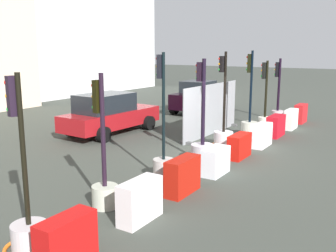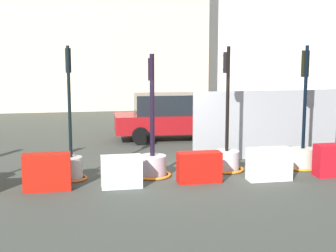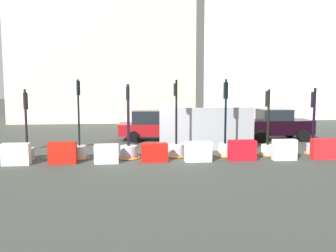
{
  "view_description": "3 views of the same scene",
  "coord_description": "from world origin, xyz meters",
  "px_view_note": "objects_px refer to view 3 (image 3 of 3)",
  "views": [
    {
      "loc": [
        -11.25,
        -5.42,
        3.45
      ],
      "look_at": [
        -1.74,
        0.76,
        1.17
      ],
      "focal_mm": 41.19,
      "sensor_mm": 36.0,
      "label": 1
    },
    {
      "loc": [
        -2.78,
        -12.34,
        3.28
      ],
      "look_at": [
        -0.6,
        -0.04,
        1.32
      ],
      "focal_mm": 52.44,
      "sensor_mm": 36.0,
      "label": 2
    },
    {
      "loc": [
        -0.75,
        -16.12,
        3.25
      ],
      "look_at": [
        0.72,
        0.35,
        1.34
      ],
      "focal_mm": 40.65,
      "sensor_mm": 36.0,
      "label": 3
    }
  ],
  "objects_px": {
    "traffic_light_2": "(80,147)",
    "traffic_light_3": "(129,148)",
    "traffic_light_1": "(27,145)",
    "traffic_light_5": "(225,144)",
    "car_black_sedan": "(276,125)",
    "traffic_light_6": "(267,143)",
    "construction_barrier_5": "(198,152)",
    "traffic_light_7": "(313,142)",
    "construction_barrier_2": "(63,153)",
    "construction_barrier_7": "(284,150)",
    "construction_barrier_3": "(106,154)",
    "construction_barrier_8": "(323,149)",
    "construction_barrier_6": "(242,150)",
    "car_red_compact": "(157,125)",
    "construction_barrier_4": "(154,153)",
    "traffic_light_4": "(176,146)",
    "construction_barrier_1": "(16,154)"
  },
  "relations": [
    {
      "from": "traffic_light_7",
      "to": "car_red_compact",
      "type": "xyz_separation_m",
      "value": [
        -6.78,
        4.86,
        0.26
      ]
    },
    {
      "from": "construction_barrier_5",
      "to": "construction_barrier_8",
      "type": "relative_size",
      "value": 1.09
    },
    {
      "from": "traffic_light_6",
      "to": "traffic_light_7",
      "type": "bearing_deg",
      "value": 2.69
    },
    {
      "from": "traffic_light_5",
      "to": "construction_barrier_4",
      "type": "distance_m",
      "value": 3.29
    },
    {
      "from": "traffic_light_2",
      "to": "construction_barrier_7",
      "type": "height_order",
      "value": "traffic_light_2"
    },
    {
      "from": "traffic_light_7",
      "to": "traffic_light_5",
      "type": "bearing_deg",
      "value": -177.94
    },
    {
      "from": "construction_barrier_2",
      "to": "construction_barrier_8",
      "type": "bearing_deg",
      "value": -0.14
    },
    {
      "from": "traffic_light_2",
      "to": "traffic_light_5",
      "type": "bearing_deg",
      "value": 0.51
    },
    {
      "from": "construction_barrier_3",
      "to": "car_black_sedan",
      "type": "height_order",
      "value": "car_black_sedan"
    },
    {
      "from": "traffic_light_2",
      "to": "traffic_light_3",
      "type": "bearing_deg",
      "value": -1.79
    },
    {
      "from": "traffic_light_2",
      "to": "construction_barrier_8",
      "type": "distance_m",
      "value": 10.34
    },
    {
      "from": "traffic_light_1",
      "to": "construction_barrier_3",
      "type": "height_order",
      "value": "traffic_light_1"
    },
    {
      "from": "traffic_light_2",
      "to": "construction_barrier_4",
      "type": "distance_m",
      "value": 3.25
    },
    {
      "from": "construction_barrier_1",
      "to": "construction_barrier_2",
      "type": "distance_m",
      "value": 1.79
    },
    {
      "from": "traffic_light_1",
      "to": "construction_barrier_4",
      "type": "relative_size",
      "value": 2.72
    },
    {
      "from": "traffic_light_2",
      "to": "construction_barrier_7",
      "type": "distance_m",
      "value": 8.64
    },
    {
      "from": "traffic_light_2",
      "to": "construction_barrier_7",
      "type": "xyz_separation_m",
      "value": [
        8.58,
        -0.96,
        -0.08
      ]
    },
    {
      "from": "construction_barrier_2",
      "to": "traffic_light_2",
      "type": "bearing_deg",
      "value": 59.44
    },
    {
      "from": "construction_barrier_6",
      "to": "traffic_light_3",
      "type": "bearing_deg",
      "value": 170.46
    },
    {
      "from": "construction_barrier_7",
      "to": "car_red_compact",
      "type": "relative_size",
      "value": 0.22
    },
    {
      "from": "traffic_light_3",
      "to": "construction_barrier_6",
      "type": "bearing_deg",
      "value": -9.54
    },
    {
      "from": "traffic_light_6",
      "to": "construction_barrier_2",
      "type": "bearing_deg",
      "value": -173.37
    },
    {
      "from": "traffic_light_3",
      "to": "car_black_sedan",
      "type": "bearing_deg",
      "value": 29.2
    },
    {
      "from": "construction_barrier_1",
      "to": "construction_barrier_8",
      "type": "height_order",
      "value": "construction_barrier_8"
    },
    {
      "from": "construction_barrier_1",
      "to": "traffic_light_4",
      "type": "bearing_deg",
      "value": 10.25
    },
    {
      "from": "construction_barrier_7",
      "to": "car_black_sedan",
      "type": "relative_size",
      "value": 0.25
    },
    {
      "from": "traffic_light_7",
      "to": "construction_barrier_6",
      "type": "height_order",
      "value": "traffic_light_7"
    },
    {
      "from": "traffic_light_5",
      "to": "construction_barrier_1",
      "type": "height_order",
      "value": "traffic_light_5"
    },
    {
      "from": "traffic_light_1",
      "to": "traffic_light_5",
      "type": "relative_size",
      "value": 0.88
    },
    {
      "from": "traffic_light_4",
      "to": "construction_barrier_6",
      "type": "relative_size",
      "value": 2.94
    },
    {
      "from": "construction_barrier_2",
      "to": "construction_barrier_6",
      "type": "height_order",
      "value": "construction_barrier_2"
    },
    {
      "from": "traffic_light_1",
      "to": "construction_barrier_5",
      "type": "bearing_deg",
      "value": -8.4
    },
    {
      "from": "construction_barrier_6",
      "to": "construction_barrier_7",
      "type": "relative_size",
      "value": 1.15
    },
    {
      "from": "construction_barrier_7",
      "to": "car_black_sedan",
      "type": "height_order",
      "value": "car_black_sedan"
    },
    {
      "from": "traffic_light_3",
      "to": "traffic_light_7",
      "type": "relative_size",
      "value": 1.06
    },
    {
      "from": "traffic_light_5",
      "to": "construction_barrier_5",
      "type": "height_order",
      "value": "traffic_light_5"
    },
    {
      "from": "traffic_light_6",
      "to": "construction_barrier_5",
      "type": "relative_size",
      "value": 2.67
    },
    {
      "from": "traffic_light_7",
      "to": "construction_barrier_2",
      "type": "relative_size",
      "value": 2.72
    },
    {
      "from": "traffic_light_1",
      "to": "traffic_light_3",
      "type": "xyz_separation_m",
      "value": [
        4.26,
        -0.17,
        -0.13
      ]
    },
    {
      "from": "traffic_light_7",
      "to": "construction_barrier_3",
      "type": "relative_size",
      "value": 3.09
    },
    {
      "from": "construction_barrier_5",
      "to": "construction_barrier_7",
      "type": "height_order",
      "value": "construction_barrier_7"
    },
    {
      "from": "traffic_light_5",
      "to": "car_black_sedan",
      "type": "bearing_deg",
      "value": 48.23
    },
    {
      "from": "traffic_light_1",
      "to": "construction_barrier_2",
      "type": "distance_m",
      "value": 1.95
    },
    {
      "from": "construction_barrier_5",
      "to": "construction_barrier_6",
      "type": "height_order",
      "value": "construction_barrier_6"
    },
    {
      "from": "car_red_compact",
      "to": "traffic_light_5",
      "type": "bearing_deg",
      "value": -61.63
    },
    {
      "from": "construction_barrier_3",
      "to": "traffic_light_5",
      "type": "bearing_deg",
      "value": 11.12
    },
    {
      "from": "traffic_light_1",
      "to": "construction_barrier_7",
      "type": "bearing_deg",
      "value": -5.66
    },
    {
      "from": "traffic_light_6",
      "to": "car_black_sedan",
      "type": "bearing_deg",
      "value": 65.07
    },
    {
      "from": "construction_barrier_2",
      "to": "construction_barrier_6",
      "type": "distance_m",
      "value": 7.34
    },
    {
      "from": "traffic_light_2",
      "to": "traffic_light_6",
      "type": "distance_m",
      "value": 8.23
    }
  ]
}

